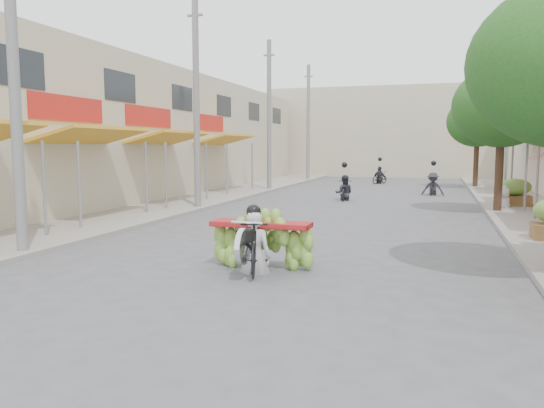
# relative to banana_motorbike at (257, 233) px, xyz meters

# --- Properties ---
(ground) EXTENTS (120.00, 120.00, 0.00)m
(ground) POSITION_rel_banana_motorbike_xyz_m (-0.03, -3.16, -0.73)
(ground) COLOR #535358
(ground) RESTS_ON ground
(sidewalk_left) EXTENTS (4.00, 60.00, 0.12)m
(sidewalk_left) POSITION_rel_banana_motorbike_xyz_m (-7.03, 11.84, -0.67)
(sidewalk_left) COLOR gray
(sidewalk_left) RESTS_ON ground
(sidewalk_right) EXTENTS (4.00, 60.00, 0.12)m
(sidewalk_right) POSITION_rel_banana_motorbike_xyz_m (6.97, 11.84, -0.67)
(sidewalk_right) COLOR gray
(sidewalk_right) RESTS_ON ground
(shophouse_row_left) EXTENTS (9.77, 40.00, 6.00)m
(shophouse_row_left) POSITION_rel_banana_motorbike_xyz_m (-12.01, 10.82, 2.27)
(shophouse_row_left) COLOR #BAAF93
(shophouse_row_left) RESTS_ON ground
(far_building) EXTENTS (20.00, 6.00, 7.00)m
(far_building) POSITION_rel_banana_motorbike_xyz_m (-0.03, 34.84, 2.77)
(far_building) COLOR #BAAF93
(far_building) RESTS_ON ground
(utility_pole_near) EXTENTS (0.60, 0.24, 8.00)m
(utility_pole_near) POSITION_rel_banana_motorbike_xyz_m (-5.43, -0.16, 3.29)
(utility_pole_near) COLOR slate
(utility_pole_near) RESTS_ON ground
(utility_pole_mid) EXTENTS (0.60, 0.24, 8.00)m
(utility_pole_mid) POSITION_rel_banana_motorbike_xyz_m (-5.43, 8.84, 3.29)
(utility_pole_mid) COLOR slate
(utility_pole_mid) RESTS_ON ground
(utility_pole_far) EXTENTS (0.60, 0.24, 8.00)m
(utility_pole_far) POSITION_rel_banana_motorbike_xyz_m (-5.43, 17.84, 3.29)
(utility_pole_far) COLOR slate
(utility_pole_far) RESTS_ON ground
(utility_pole_back) EXTENTS (0.60, 0.24, 8.00)m
(utility_pole_back) POSITION_rel_banana_motorbike_xyz_m (-5.43, 26.84, 3.29)
(utility_pole_back) COLOR slate
(utility_pole_back) RESTS_ON ground
(street_tree_mid) EXTENTS (3.40, 3.40, 5.25)m
(street_tree_mid) POSITION_rel_banana_motorbike_xyz_m (5.37, 10.84, 3.05)
(street_tree_mid) COLOR #3A2719
(street_tree_mid) RESTS_ON ground
(street_tree_far) EXTENTS (3.40, 3.40, 5.25)m
(street_tree_far) POSITION_rel_banana_motorbike_xyz_m (5.37, 22.84, 3.05)
(street_tree_far) COLOR #3A2719
(street_tree_far) RESTS_ON ground
(produce_crate_far) EXTENTS (1.20, 0.88, 1.16)m
(produce_crate_far) POSITION_rel_banana_motorbike_xyz_m (6.17, 12.84, -0.02)
(produce_crate_far) COLOR brown
(produce_crate_far) RESTS_ON ground
(banana_motorbike) EXTENTS (2.20, 1.92, 2.23)m
(banana_motorbike) POSITION_rel_banana_motorbike_xyz_m (0.00, 0.00, 0.00)
(banana_motorbike) COLOR black
(banana_motorbike) RESTS_ON ground
(pedestrian) EXTENTS (0.92, 0.87, 1.62)m
(pedestrian) POSITION_rel_banana_motorbike_xyz_m (5.69, 11.96, 0.20)
(pedestrian) COLOR white
(pedestrian) RESTS_ON ground
(bg_motorbike_a) EXTENTS (0.83, 1.57, 1.95)m
(bg_motorbike_a) POSITION_rel_banana_motorbike_xyz_m (-0.67, 13.94, 0.03)
(bg_motorbike_a) COLOR black
(bg_motorbike_a) RESTS_ON ground
(bg_motorbike_b) EXTENTS (1.10, 1.54, 1.95)m
(bg_motorbike_b) POSITION_rel_banana_motorbike_xyz_m (3.10, 17.67, 0.15)
(bg_motorbike_b) COLOR black
(bg_motorbike_b) RESTS_ON ground
(bg_motorbike_c) EXTENTS (1.14, 1.52, 1.95)m
(bg_motorbike_c) POSITION_rel_banana_motorbike_xyz_m (-0.24, 24.95, 0.10)
(bg_motorbike_c) COLOR black
(bg_motorbike_c) RESTS_ON ground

